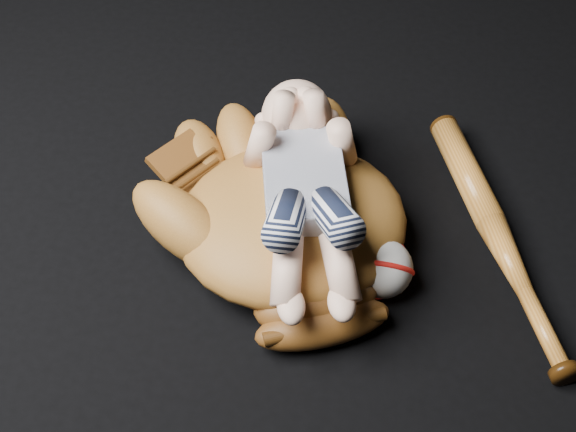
{
  "coord_description": "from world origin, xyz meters",
  "views": [
    {
      "loc": [
        0.14,
        -0.67,
        0.9
      ],
      "look_at": [
        0.08,
        0.06,
        0.08
      ],
      "focal_mm": 50.0,
      "sensor_mm": 36.0,
      "label": 1
    }
  ],
  "objects_px": {
    "baseball_bat": "(498,237)",
    "baseball": "(383,268)",
    "newborn_baby": "(306,191)",
    "baseball_glove": "(292,214)"
  },
  "relations": [
    {
      "from": "baseball_bat",
      "to": "baseball",
      "type": "height_order",
      "value": "baseball"
    },
    {
      "from": "baseball_glove",
      "to": "baseball_bat",
      "type": "xyz_separation_m",
      "value": [
        0.29,
        0.03,
        -0.05
      ]
    },
    {
      "from": "baseball_glove",
      "to": "baseball_bat",
      "type": "height_order",
      "value": "baseball_glove"
    },
    {
      "from": "baseball_bat",
      "to": "baseball",
      "type": "xyz_separation_m",
      "value": [
        -0.16,
        -0.09,
        0.02
      ]
    },
    {
      "from": "newborn_baby",
      "to": "baseball_bat",
      "type": "height_order",
      "value": "newborn_baby"
    },
    {
      "from": "baseball_glove",
      "to": "baseball_bat",
      "type": "distance_m",
      "value": 0.3
    },
    {
      "from": "baseball_glove",
      "to": "baseball",
      "type": "relative_size",
      "value": 5.59
    },
    {
      "from": "baseball_glove",
      "to": "baseball",
      "type": "height_order",
      "value": "baseball_glove"
    },
    {
      "from": "newborn_baby",
      "to": "baseball_bat",
      "type": "relative_size",
      "value": 0.82
    },
    {
      "from": "baseball_bat",
      "to": "newborn_baby",
      "type": "bearing_deg",
      "value": -171.97
    }
  ]
}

